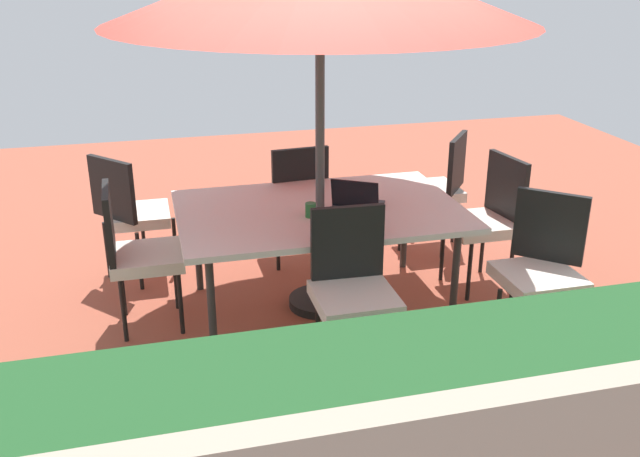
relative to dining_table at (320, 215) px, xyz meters
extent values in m
cube|color=#9E4C38|center=(0.00, 0.00, -0.70)|extent=(10.00, 10.00, 0.02)
cube|color=silver|center=(0.00, 0.00, 0.03)|extent=(1.90, 1.24, 0.04)
cylinder|color=#333333|center=(-0.80, -0.47, -0.34)|extent=(0.05, 0.05, 0.69)
cylinder|color=#333333|center=(0.80, -0.47, -0.34)|extent=(0.05, 0.05, 0.69)
cylinder|color=#333333|center=(-0.80, 0.47, -0.34)|extent=(0.05, 0.05, 0.69)
cylinder|color=#333333|center=(0.80, 0.47, -0.34)|extent=(0.05, 0.05, 0.69)
cylinder|color=#4C4C4C|center=(0.00, 0.00, 0.50)|extent=(0.06, 0.06, 2.37)
cylinder|color=black|center=(0.00, 0.00, -0.66)|extent=(0.44, 0.44, 0.06)
cube|color=silver|center=(-1.14, -0.81, -0.20)|extent=(0.46, 0.46, 0.08)
cube|color=black|center=(-1.30, -0.68, 0.07)|extent=(0.30, 0.37, 0.45)
cylinder|color=black|center=(-1.11, -1.06, -0.46)|extent=(0.03, 0.03, 0.45)
cylinder|color=black|center=(-0.89, -0.78, -0.46)|extent=(0.03, 0.03, 0.45)
cylinder|color=black|center=(-1.39, -0.84, -0.46)|extent=(0.03, 0.03, 0.45)
cylinder|color=black|center=(-1.17, -0.55, -0.46)|extent=(0.03, 0.03, 0.45)
cube|color=silver|center=(0.01, -0.84, -0.20)|extent=(0.46, 0.46, 0.08)
cube|color=black|center=(-0.01, -0.63, 0.07)|extent=(0.44, 0.07, 0.45)
cylinder|color=black|center=(-0.16, -1.04, -0.46)|extent=(0.03, 0.03, 0.45)
cylinder|color=black|center=(0.20, -1.01, -0.46)|extent=(0.03, 0.03, 0.45)
cylinder|color=black|center=(-0.19, -0.68, -0.46)|extent=(0.03, 0.03, 0.45)
cylinder|color=black|center=(0.17, -0.65, -0.46)|extent=(0.03, 0.03, 0.45)
cube|color=silver|center=(-1.15, 0.88, -0.20)|extent=(0.46, 0.46, 0.08)
cube|color=black|center=(-1.29, 0.72, 0.07)|extent=(0.35, 0.32, 0.45)
cylinder|color=black|center=(-0.90, 0.89, -0.46)|extent=(0.03, 0.03, 0.45)
cylinder|color=black|center=(-1.16, 1.13, -0.46)|extent=(0.03, 0.03, 0.45)
cylinder|color=black|center=(-1.14, 0.63, -0.46)|extent=(0.03, 0.03, 0.45)
cylinder|color=black|center=(-1.40, 0.87, -0.46)|extent=(0.03, 0.03, 0.45)
cube|color=silver|center=(-1.20, -0.02, -0.20)|extent=(0.46, 0.46, 0.08)
cube|color=black|center=(-1.41, -0.05, 0.07)|extent=(0.10, 0.44, 0.45)
cylinder|color=black|center=(-1.00, -0.17, -0.46)|extent=(0.03, 0.03, 0.45)
cylinder|color=black|center=(-1.05, 0.18, -0.46)|extent=(0.03, 0.03, 0.45)
cylinder|color=black|center=(-1.35, -0.22, -0.46)|extent=(0.03, 0.03, 0.45)
cylinder|color=black|center=(-1.40, 0.13, -0.46)|extent=(0.03, 0.03, 0.45)
cube|color=silver|center=(1.16, -0.02, -0.20)|extent=(0.46, 0.46, 0.08)
cube|color=black|center=(1.37, -0.02, 0.07)|extent=(0.05, 0.44, 0.45)
cylinder|color=black|center=(0.97, 0.15, -0.46)|extent=(0.03, 0.03, 0.45)
cylinder|color=black|center=(0.98, -0.21, -0.46)|extent=(0.03, 0.03, 0.45)
cylinder|color=black|center=(1.33, 0.16, -0.46)|extent=(0.03, 0.03, 0.45)
cylinder|color=black|center=(1.34, -0.20, -0.46)|extent=(0.03, 0.03, 0.45)
cube|color=silver|center=(0.01, 0.86, -0.20)|extent=(0.46, 0.46, 0.08)
cube|color=black|center=(0.00, 0.65, 0.07)|extent=(0.44, 0.06, 0.45)
cylinder|color=black|center=(0.20, 1.03, -0.46)|extent=(0.03, 0.03, 0.45)
cylinder|color=black|center=(-0.16, 1.05, -0.46)|extent=(0.03, 0.03, 0.45)
cylinder|color=black|center=(0.19, 0.68, -0.46)|extent=(0.03, 0.03, 0.45)
cylinder|color=black|center=(-0.17, 0.69, -0.46)|extent=(0.03, 0.03, 0.45)
cube|color=silver|center=(1.20, -0.83, -0.20)|extent=(0.46, 0.46, 0.08)
cube|color=black|center=(1.36, -0.69, 0.07)|extent=(0.32, 0.36, 0.45)
cylinder|color=black|center=(0.95, -0.81, -0.46)|extent=(0.03, 0.03, 0.45)
cylinder|color=black|center=(1.18, -1.08, -0.46)|extent=(0.03, 0.03, 0.45)
cylinder|color=black|center=(1.22, -0.57, -0.46)|extent=(0.03, 0.03, 0.45)
cylinder|color=black|center=(1.45, -0.85, -0.46)|extent=(0.03, 0.03, 0.45)
cube|color=#2D2D33|center=(-0.27, 0.01, 0.05)|extent=(0.39, 0.36, 0.02)
cube|color=black|center=(-0.21, 0.10, 0.16)|extent=(0.30, 0.21, 0.20)
cylinder|color=#286B33|center=(0.10, 0.14, 0.09)|extent=(0.07, 0.07, 0.09)
camera|label=1|loc=(1.10, 4.31, 1.69)|focal=39.65mm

